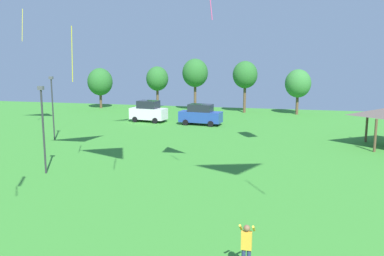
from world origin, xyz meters
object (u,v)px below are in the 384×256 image
parked_car_leftmost (148,111)px  treeline_tree_3 (245,75)px  treeline_tree_4 (298,84)px  light_post_0 (53,104)px  treeline_tree_0 (100,82)px  person_standing_near_foreground (246,245)px  parked_car_second_from_left (201,115)px  light_post_1 (43,124)px  treeline_tree_2 (195,73)px  treeline_tree_1 (157,79)px

parked_car_leftmost → treeline_tree_3: 14.98m
parked_car_leftmost → treeline_tree_4: 19.87m
light_post_0 → treeline_tree_4: (21.18, 22.62, 0.78)m
treeline_tree_0 → person_standing_near_foreground: bearing=-58.1°
parked_car_second_from_left → light_post_1: 21.73m
treeline_tree_2 → person_standing_near_foreground: bearing=-74.4°
parked_car_second_from_left → treeline_tree_3: treeline_tree_3 is taller
treeline_tree_0 → treeline_tree_4: treeline_tree_4 is taller
parked_car_second_from_left → treeline_tree_2: (-3.45, 12.00, 4.07)m
person_standing_near_foreground → treeline_tree_1: bearing=102.1°
treeline_tree_2 → light_post_1: bearing=-93.4°
person_standing_near_foreground → light_post_1: bearing=136.3°
treeline_tree_1 → person_standing_near_foreground: bearing=-67.8°
parked_car_leftmost → light_post_0: light_post_0 is taller
treeline_tree_0 → light_post_1: bearing=-69.5°
parked_car_leftmost → treeline_tree_1: bearing=111.7°
parked_car_second_from_left → treeline_tree_1: size_ratio=0.79×
light_post_1 → treeline_tree_3: treeline_tree_3 is taller
light_post_1 → treeline_tree_1: treeline_tree_1 is taller
treeline_tree_1 → treeline_tree_2: bearing=-14.2°
person_standing_near_foreground → treeline_tree_2: treeline_tree_2 is taller
parked_car_leftmost → treeline_tree_4: treeline_tree_4 is taller
parked_car_leftmost → treeline_tree_1: (-3.18, 12.78, 3.07)m
light_post_1 → treeline_tree_1: bearing=96.7°
treeline_tree_1 → treeline_tree_2: size_ratio=0.85×
light_post_1 → treeline_tree_3: bearing=74.5°
parked_car_second_from_left → treeline_tree_4: treeline_tree_4 is taller
light_post_0 → treeline_tree_3: size_ratio=0.82×
light_post_0 → treeline_tree_2: 24.63m
treeline_tree_4 → parked_car_second_from_left: bearing=-132.8°
parked_car_leftmost → light_post_0: size_ratio=0.77×
treeline_tree_4 → light_post_0: bearing=-133.1°
parked_car_leftmost → treeline_tree_2: size_ratio=0.60×
light_post_0 → treeline_tree_4: bearing=46.9°
light_post_0 → parked_car_second_from_left: bearing=46.6°
parked_car_second_from_left → treeline_tree_4: 15.52m
treeline_tree_4 → treeline_tree_3: bearing=178.3°
treeline_tree_1 → treeline_tree_3: bearing=-9.3°
person_standing_near_foreground → treeline_tree_2: (-11.75, 42.08, 4.20)m
parked_car_leftmost → parked_car_second_from_left: bearing=0.9°
parked_car_leftmost → treeline_tree_0: bearing=144.3°
treeline_tree_2 → treeline_tree_4: treeline_tree_2 is taller
light_post_0 → treeline_tree_1: (1.33, 24.96, 1.04)m
treeline_tree_2 → parked_car_second_from_left: bearing=-73.9°
light_post_0 → treeline_tree_3: bearing=57.9°
treeline_tree_4 → treeline_tree_2: bearing=176.7°
treeline_tree_3 → person_standing_near_foreground: bearing=-83.4°
light_post_1 → treeline_tree_3: 33.61m
person_standing_near_foreground → treeline_tree_3: 41.96m
parked_car_leftmost → treeline_tree_2: (2.86, 11.24, 4.00)m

